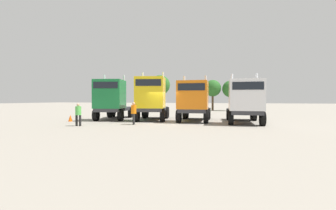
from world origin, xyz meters
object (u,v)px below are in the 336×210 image
(semi_truck_green, at_px, (112,99))
(visitor_in_hivis, at_px, (134,112))
(semi_truck_yellow, at_px, (152,98))
(semi_truck_orange, at_px, (194,100))
(visitor_with_camera, at_px, (78,113))
(traffic_cone_near, at_px, (70,118))
(semi_truck_white, at_px, (245,101))

(semi_truck_green, distance_m, visitor_in_hivis, 4.86)
(semi_truck_yellow, relative_size, semi_truck_orange, 1.04)
(semi_truck_yellow, height_order, visitor_in_hivis, semi_truck_yellow)
(visitor_with_camera, bearing_deg, semi_truck_yellow, 141.15)
(semi_truck_green, xyz_separation_m, visitor_with_camera, (0.21, -5.08, -0.96))
(semi_truck_orange, xyz_separation_m, traffic_cone_near, (-10.25, -2.76, -1.52))
(traffic_cone_near, bearing_deg, semi_truck_orange, 15.10)
(visitor_in_hivis, height_order, visitor_with_camera, visitor_in_hivis)
(semi_truck_green, relative_size, visitor_in_hivis, 3.94)
(semi_truck_orange, distance_m, visitor_in_hivis, 5.36)
(visitor_in_hivis, distance_m, traffic_cone_near, 6.36)
(semi_truck_yellow, distance_m, traffic_cone_near, 7.19)
(semi_truck_white, relative_size, visitor_with_camera, 4.02)
(semi_truck_white, relative_size, traffic_cone_near, 11.19)
(semi_truck_white, xyz_separation_m, visitor_with_camera, (-11.46, -4.98, -0.83))
(visitor_with_camera, bearing_deg, visitor_in_hivis, 114.80)
(semi_truck_yellow, xyz_separation_m, semi_truck_orange, (3.78, 0.10, -0.18))
(semi_truck_yellow, relative_size, traffic_cone_near, 10.61)
(semi_truck_yellow, distance_m, semi_truck_orange, 3.79)
(semi_truck_yellow, bearing_deg, visitor_in_hivis, -14.51)
(semi_truck_white, bearing_deg, semi_truck_green, -93.99)
(semi_truck_green, bearing_deg, semi_truck_yellow, 81.33)
(semi_truck_orange, xyz_separation_m, visitor_with_camera, (-7.36, -5.47, -0.88))
(semi_truck_yellow, relative_size, semi_truck_white, 0.95)
(visitor_with_camera, bearing_deg, semi_truck_green, 177.13)
(semi_truck_yellow, distance_m, semi_truck_white, 7.90)
(visitor_in_hivis, bearing_deg, semi_truck_white, -0.97)
(visitor_in_hivis, bearing_deg, semi_truck_yellow, 65.50)
(semi_truck_yellow, height_order, traffic_cone_near, semi_truck_yellow)
(semi_truck_white, relative_size, visitor_in_hivis, 3.85)
(traffic_cone_near, bearing_deg, semi_truck_white, 9.02)
(semi_truck_green, distance_m, semi_truck_orange, 7.58)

